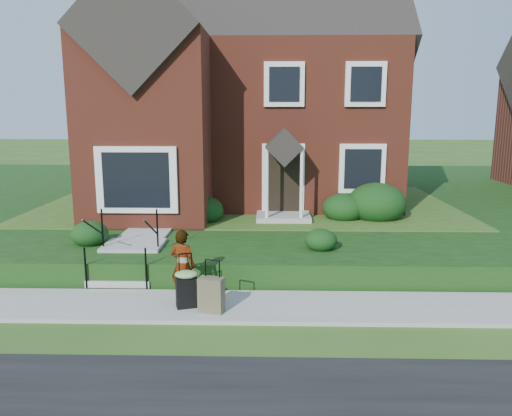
{
  "coord_description": "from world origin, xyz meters",
  "views": [
    {
      "loc": [
        0.75,
        -9.25,
        3.82
      ],
      "look_at": [
        0.46,
        2.0,
        1.63
      ],
      "focal_mm": 35.0,
      "sensor_mm": 36.0,
      "label": 1
    }
  ],
  "objects_px": {
    "woman": "(183,266)",
    "suitcase_olive": "(211,295)",
    "front_steps": "(129,257)",
    "suitcase_black": "(187,287)"
  },
  "relations": [
    {
      "from": "front_steps",
      "to": "woman",
      "type": "bearing_deg",
      "value": -46.93
    },
    {
      "from": "front_steps",
      "to": "woman",
      "type": "relative_size",
      "value": 1.38
    },
    {
      "from": "front_steps",
      "to": "suitcase_black",
      "type": "xyz_separation_m",
      "value": [
        1.68,
        -2.0,
        0.02
      ]
    },
    {
      "from": "woman",
      "to": "suitcase_olive",
      "type": "distance_m",
      "value": 0.92
    },
    {
      "from": "woman",
      "to": "suitcase_olive",
      "type": "xyz_separation_m",
      "value": [
        0.62,
        -0.54,
        -0.39
      ]
    },
    {
      "from": "front_steps",
      "to": "suitcase_black",
      "type": "distance_m",
      "value": 2.61
    },
    {
      "from": "front_steps",
      "to": "suitcase_black",
      "type": "relative_size",
      "value": 1.89
    },
    {
      "from": "woman",
      "to": "front_steps",
      "type": "bearing_deg",
      "value": -26.34
    },
    {
      "from": "suitcase_black",
      "to": "suitcase_olive",
      "type": "height_order",
      "value": "suitcase_black"
    },
    {
      "from": "woman",
      "to": "suitcase_black",
      "type": "bearing_deg",
      "value": 130.5
    }
  ]
}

